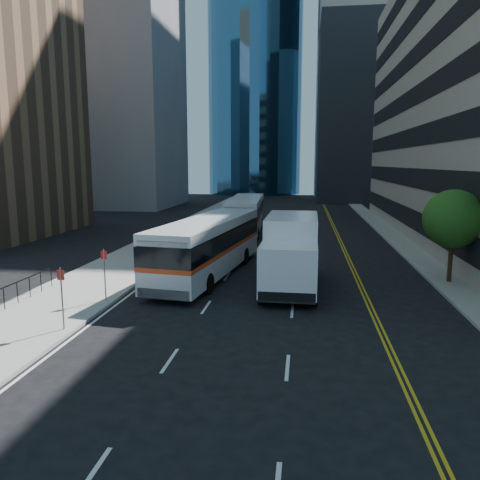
{
  "coord_description": "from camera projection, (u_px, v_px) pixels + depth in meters",
  "views": [
    {
      "loc": [
        0.91,
        -18.58,
        6.66
      ],
      "look_at": [
        -2.24,
        4.51,
        2.8
      ],
      "focal_mm": 35.0,
      "sensor_mm": 36.0,
      "label": 1
    }
  ],
  "objects": [
    {
      "name": "sidewalk_west",
      "position": [
        184.0,
        232.0,
        45.2
      ],
      "size": [
        5.0,
        90.0,
        0.15
      ],
      "primitive_type": "cube",
      "color": "gray",
      "rests_on": "ground"
    },
    {
      "name": "office_tower_north",
      "position": [
        405.0,
        29.0,
        82.44
      ],
      "size": [
        30.0,
        28.0,
        60.0
      ],
      "primitive_type": "cube",
      "color": "gray",
      "rests_on": "ground"
    },
    {
      "name": "bus_front",
      "position": [
        209.0,
        245.0,
        27.77
      ],
      "size": [
        4.54,
        13.38,
        3.38
      ],
      "rotation": [
        0.0,
        0.0,
        -0.13
      ],
      "color": "silver",
      "rests_on": "ground"
    },
    {
      "name": "ground",
      "position": [
        279.0,
        325.0,
        19.38
      ],
      "size": [
        160.0,
        160.0,
        0.0
      ],
      "primitive_type": "plane",
      "color": "black",
      "rests_on": "ground"
    },
    {
      "name": "bus_rear",
      "position": [
        246.0,
        214.0,
        44.62
      ],
      "size": [
        3.42,
        13.15,
        3.36
      ],
      "rotation": [
        0.0,
        0.0,
        0.04
      ],
      "color": "silver",
      "rests_on": "ground"
    },
    {
      "name": "sidewalk_east",
      "position": [
        392.0,
        236.0,
        42.6
      ],
      "size": [
        2.0,
        90.0,
        0.15
      ],
      "primitive_type": "cube",
      "color": "gray",
      "rests_on": "ground"
    },
    {
      "name": "glass_tower",
      "position": [
        255.0,
        1.0,
        97.26
      ],
      "size": [
        20.0,
        20.0,
        80.0
      ],
      "primitive_type": "cylinder",
      "color": "#2D5679",
      "rests_on": "ground"
    },
    {
      "name": "box_truck",
      "position": [
        291.0,
        251.0,
        24.9
      ],
      "size": [
        2.9,
        7.97,
        3.8
      ],
      "rotation": [
        0.0,
        0.0,
        -0.01
      ],
      "color": "white",
      "rests_on": "ground"
    },
    {
      "name": "street_tree",
      "position": [
        453.0,
        219.0,
        25.4
      ],
      "size": [
        3.2,
        3.2,
        5.1
      ],
      "color": "#332114",
      "rests_on": "sidewalk_east"
    },
    {
      "name": "midrise_west",
      "position": [
        115.0,
        91.0,
        71.08
      ],
      "size": [
        18.0,
        18.0,
        35.0
      ],
      "primitive_type": "cube",
      "color": "gray",
      "rests_on": "ground"
    }
  ]
}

